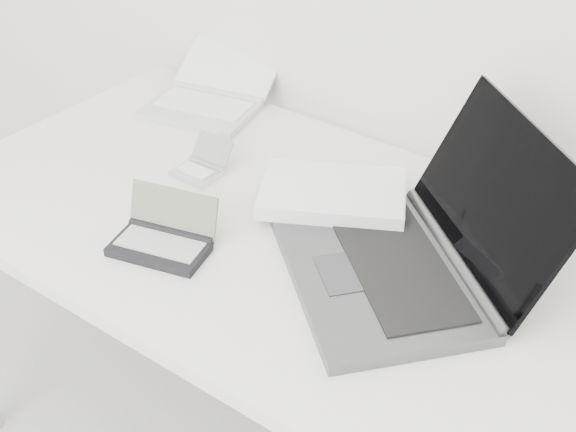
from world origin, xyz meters
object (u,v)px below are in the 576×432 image
Objects in this scene: desk at (313,257)px; netbook_open_white at (210,98)px; palmtop_charcoal at (164,239)px; laptop_large at (389,234)px.

desk is 4.34× the size of netbook_open_white.
desk is 7.77× the size of palmtop_charcoal.
palmtop_charcoal is at bearing -106.06° from laptop_large.
palmtop_charcoal reaches higher than desk.
laptop_large is 3.39× the size of palmtop_charcoal.
laptop_large is 0.72m from netbook_open_white.
laptop_large is at bearing -34.20° from netbook_open_white.
laptop_large is 0.42m from palmtop_charcoal.
desk is at bearing 28.32° from palmtop_charcoal.
laptop_large is (0.14, 0.04, 0.09)m from desk.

